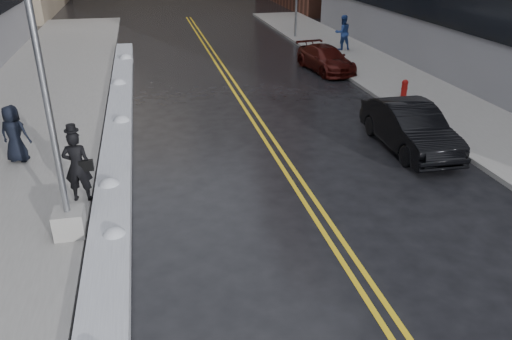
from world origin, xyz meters
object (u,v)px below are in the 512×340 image
pedestrian_fedora (77,166)px  pedestrian_east (343,33)px  fire_hydrant (405,87)px  car_black (410,127)px  pedestrian_c (14,134)px  car_maroon (326,59)px  lamppost (53,135)px

pedestrian_fedora → pedestrian_east: size_ratio=0.95×
fire_hydrant → pedestrian_east: pedestrian_east is taller
car_black → pedestrian_c: bearing=174.6°
pedestrian_east → car_black: 14.58m
car_maroon → lamppost: bearing=-136.4°
pedestrian_east → car_black: bearing=71.3°
lamppost → fire_hydrant: lamppost is taller
fire_hydrant → car_maroon: 5.59m
pedestrian_fedora → pedestrian_c: size_ratio=1.09×
fire_hydrant → pedestrian_c: size_ratio=0.43×
fire_hydrant → car_black: bearing=-116.1°
pedestrian_fedora → car_black: 9.99m
pedestrian_c → car_maroon: 15.50m
pedestrian_c → pedestrian_east: (15.19, 12.86, 0.12)m
fire_hydrant → pedestrian_fedora: bearing=-152.5°
car_maroon → pedestrian_fedora: bearing=-139.8°
pedestrian_east → car_black: pedestrian_east is taller
pedestrian_fedora → car_black: pedestrian_fedora is taller
car_black → car_maroon: size_ratio=1.06×
car_black → pedestrian_fedora: bearing=-169.9°
fire_hydrant → pedestrian_east: bearing=84.2°
fire_hydrant → pedestrian_fedora: 13.77m
lamppost → car_black: bearing=17.9°
fire_hydrant → pedestrian_c: bearing=-166.4°
pedestrian_c → pedestrian_east: size_ratio=0.88×
lamppost → pedestrian_c: size_ratio=4.46×
pedestrian_east → pedestrian_fedora: bearing=44.5°
pedestrian_fedora → pedestrian_c: 3.56m
pedestrian_c → car_black: bearing=-168.6°
pedestrian_fedora → pedestrian_c: (-2.04, 2.91, -0.07)m
pedestrian_fedora → car_maroon: pedestrian_fedora is taller
fire_hydrant → car_maroon: size_ratio=0.17×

